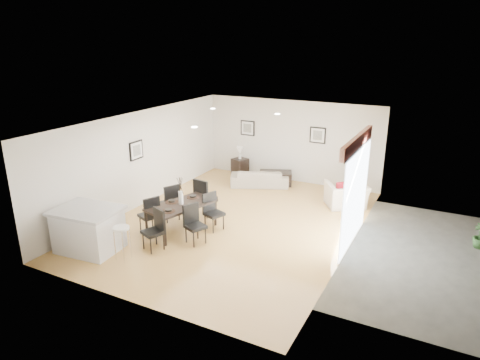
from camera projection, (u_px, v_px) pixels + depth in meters
The scene contains 26 objects.
ground at pixel (235, 223), 11.20m from camera, with size 8.00×8.00×0.00m, color tan.
wall_back at pixel (291, 141), 14.14m from camera, with size 6.00×0.04×2.70m, color silver.
wall_front at pixel (126, 235), 7.40m from camera, with size 6.00×0.04×2.70m, color silver.
wall_left at pixel (141, 159), 12.08m from camera, with size 0.04×8.00×2.70m, color silver.
wall_right at pixel (354, 192), 9.47m from camera, with size 0.04×8.00×2.70m, color silver.
ceiling at pixel (234, 120), 10.34m from camera, with size 6.00×8.00×0.02m, color white.
sofa at pixel (260, 178), 13.91m from camera, with size 1.86×0.73×0.54m, color gray.
armchair at pixel (346, 195), 12.15m from camera, with size 1.08×0.94×0.70m, color silver.
dining_table at pixel (181, 207), 10.55m from camera, with size 1.30×1.88×0.71m.
dining_chair_wnear at pixel (150, 213), 10.46m from camera, with size 0.56×0.56×0.95m.
dining_chair_wfar at pixel (171, 201), 11.16m from camera, with size 0.61×0.61×1.00m.
dining_chair_enear at pixel (193, 221), 9.99m from camera, with size 0.55×0.55×0.93m.
dining_chair_efar at pixel (212, 209), 10.71m from camera, with size 0.55×0.55×0.94m.
dining_chair_head at pixel (156, 227), 9.68m from camera, with size 0.55×0.55×0.95m.
dining_chair_foot at pixel (203, 196), 11.46m from camera, with size 0.53×0.53×1.05m.
vase at pixel (181, 193), 10.44m from camera, with size 0.90×1.37×0.70m.
coffee_table at pixel (276, 178), 14.10m from camera, with size 1.05×0.63×0.42m, color black.
side_table at pixel (240, 167), 14.94m from camera, with size 0.46×0.46×0.62m, color black.
table_lamp at pixel (240, 151), 14.75m from camera, with size 0.22×0.22×0.42m.
cushion at pixel (342, 188), 12.04m from camera, with size 0.34×0.11×0.34m, color #AE1623.
kitchen_island at pixel (89, 229), 9.62m from camera, with size 1.52×1.23×1.00m.
bar_stool at pixel (121, 232), 9.15m from camera, with size 0.35×0.35×0.77m.
framed_print_back_left at pixel (248, 128), 14.72m from camera, with size 0.52×0.04×0.52m.
framed_print_back_right at pixel (318, 135), 13.63m from camera, with size 0.52×0.04×0.52m.
framed_print_left_wall at pixel (136, 150), 11.80m from camera, with size 0.04×0.52×0.52m.
sliding_door at pixel (356, 175), 9.64m from camera, with size 0.12×2.70×2.57m.
Camera 1 is at (4.83, -9.06, 4.60)m, focal length 32.00 mm.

